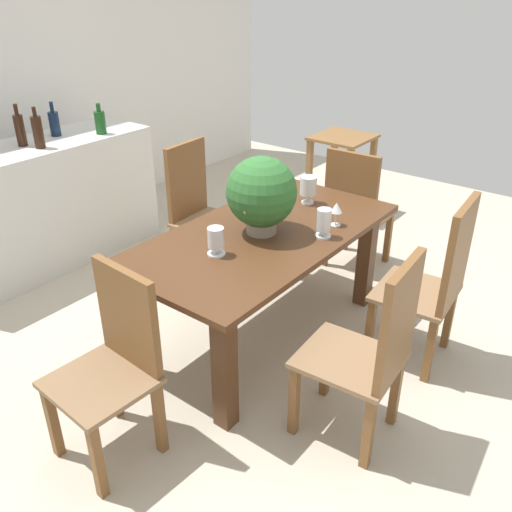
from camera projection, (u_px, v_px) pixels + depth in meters
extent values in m
plane|color=#BCB29E|center=(254.00, 330.00, 3.60)|extent=(7.04, 7.04, 0.00)
cube|color=white|center=(1.00, 83.00, 4.41)|extent=(6.40, 0.10, 2.60)
cube|color=#4C2D19|center=(263.00, 235.00, 3.23)|extent=(1.75, 0.91, 0.03)
cube|color=#4C2D19|center=(225.00, 370.00, 2.71)|extent=(0.10, 0.10, 0.70)
cube|color=#4C2D19|center=(366.00, 259.00, 3.75)|extent=(0.10, 0.10, 0.70)
cube|color=#4C2D19|center=(137.00, 324.00, 3.06)|extent=(0.10, 0.10, 0.70)
cube|color=#4C2D19|center=(288.00, 234.00, 4.10)|extent=(0.10, 0.10, 0.70)
cube|color=brown|center=(53.00, 421.00, 2.59)|extent=(0.05, 0.05, 0.42)
cube|color=brown|center=(97.00, 461.00, 2.38)|extent=(0.05, 0.05, 0.42)
cube|color=brown|center=(114.00, 384.00, 2.82)|extent=(0.05, 0.05, 0.42)
cube|color=brown|center=(159.00, 417.00, 2.61)|extent=(0.05, 0.05, 0.42)
cube|color=olive|center=(100.00, 382.00, 2.50)|extent=(0.45, 0.46, 0.03)
cube|color=brown|center=(128.00, 317.00, 2.50)|extent=(0.06, 0.41, 0.50)
cube|color=brown|center=(388.00, 238.00, 4.36)|extent=(0.05, 0.05, 0.42)
cube|color=brown|center=(346.00, 226.00, 4.55)|extent=(0.05, 0.05, 0.42)
cube|color=brown|center=(369.00, 254.00, 4.11)|extent=(0.05, 0.05, 0.42)
cube|color=brown|center=(326.00, 241.00, 4.30)|extent=(0.05, 0.05, 0.42)
cube|color=olive|center=(360.00, 213.00, 4.23)|extent=(0.44, 0.47, 0.03)
cube|color=brown|center=(351.00, 187.00, 3.96)|extent=(0.06, 0.41, 0.52)
cube|color=brown|center=(393.00, 301.00, 3.53)|extent=(0.05, 0.05, 0.42)
cube|color=brown|center=(370.00, 330.00, 3.24)|extent=(0.05, 0.05, 0.42)
cube|color=brown|center=(449.00, 318.00, 3.35)|extent=(0.05, 0.05, 0.42)
cube|color=brown|center=(430.00, 351.00, 3.07)|extent=(0.05, 0.05, 0.42)
cube|color=olive|center=(415.00, 292.00, 3.19)|extent=(0.50, 0.47, 0.03)
cube|color=brown|center=(458.00, 254.00, 2.96)|extent=(0.43, 0.08, 0.59)
cube|color=brown|center=(326.00, 363.00, 2.97)|extent=(0.05, 0.05, 0.42)
cube|color=brown|center=(294.00, 400.00, 2.72)|extent=(0.05, 0.05, 0.42)
cube|color=brown|center=(395.00, 390.00, 2.78)|extent=(0.05, 0.05, 0.42)
cube|color=brown|center=(368.00, 433.00, 2.52)|extent=(0.05, 0.05, 0.42)
cube|color=olive|center=(349.00, 360.00, 2.64)|extent=(0.45, 0.50, 0.03)
cube|color=brown|center=(399.00, 322.00, 2.40)|extent=(0.39, 0.07, 0.58)
cube|color=brown|center=(211.00, 264.00, 3.97)|extent=(0.05, 0.05, 0.42)
cube|color=brown|center=(241.00, 245.00, 4.24)|extent=(0.05, 0.05, 0.42)
cube|color=brown|center=(177.00, 252.00, 4.14)|extent=(0.05, 0.05, 0.42)
cube|color=brown|center=(207.00, 235.00, 4.40)|extent=(0.05, 0.05, 0.42)
cube|color=olive|center=(208.00, 222.00, 4.08)|extent=(0.46, 0.44, 0.03)
cube|color=brown|center=(187.00, 180.00, 4.04)|extent=(0.41, 0.07, 0.56)
cylinder|color=gray|center=(261.00, 224.00, 3.20)|extent=(0.18, 0.18, 0.10)
sphere|color=#2D662D|center=(261.00, 192.00, 3.10)|extent=(0.41, 0.41, 0.41)
sphere|color=#DB9EB2|center=(284.00, 180.00, 3.02)|extent=(0.06, 0.06, 0.06)
sphere|color=#DB9EB2|center=(268.00, 188.00, 2.93)|extent=(0.05, 0.05, 0.05)
sphere|color=#DB9EB2|center=(273.00, 189.00, 3.22)|extent=(0.05, 0.05, 0.05)
sphere|color=#DB9EB2|center=(280.00, 199.00, 3.07)|extent=(0.06, 0.06, 0.06)
sphere|color=#DB9EB2|center=(246.00, 211.00, 2.99)|extent=(0.04, 0.04, 0.04)
cylinder|color=silver|center=(216.00, 254.00, 2.96)|extent=(0.10, 0.10, 0.01)
cylinder|color=silver|center=(216.00, 250.00, 2.95)|extent=(0.02, 0.02, 0.03)
cylinder|color=silver|center=(216.00, 238.00, 2.92)|extent=(0.09, 0.09, 0.11)
cylinder|color=silver|center=(307.00, 202.00, 3.62)|extent=(0.08, 0.08, 0.01)
cylinder|color=silver|center=(308.00, 198.00, 3.60)|extent=(0.03, 0.03, 0.05)
cylinder|color=silver|center=(308.00, 186.00, 3.56)|extent=(0.11, 0.11, 0.12)
cylinder|color=silver|center=(323.00, 236.00, 3.16)|extent=(0.09, 0.09, 0.01)
cylinder|color=silver|center=(323.00, 233.00, 3.15)|extent=(0.03, 0.03, 0.03)
cylinder|color=silver|center=(324.00, 220.00, 3.11)|extent=(0.08, 0.08, 0.13)
cylinder|color=silver|center=(335.00, 225.00, 3.31)|extent=(0.06, 0.06, 0.00)
cylinder|color=silver|center=(336.00, 218.00, 3.29)|extent=(0.01, 0.01, 0.08)
cone|color=silver|center=(336.00, 208.00, 3.25)|extent=(0.07, 0.07, 0.06)
cube|color=silver|center=(42.00, 205.00, 4.26)|extent=(1.82, 0.60, 0.96)
cylinder|color=black|center=(38.00, 132.00, 3.91)|extent=(0.07, 0.07, 0.23)
cylinder|color=black|center=(34.00, 112.00, 3.84)|extent=(0.03, 0.03, 0.07)
cylinder|color=black|center=(20.00, 131.00, 3.96)|extent=(0.07, 0.07, 0.23)
cylinder|color=black|center=(16.00, 109.00, 3.89)|extent=(0.03, 0.03, 0.08)
cylinder|color=#194C1E|center=(100.00, 123.00, 4.27)|extent=(0.08, 0.08, 0.17)
cylinder|color=#194C1E|center=(98.00, 107.00, 4.21)|extent=(0.03, 0.03, 0.06)
cylinder|color=#0F1E38|center=(55.00, 124.00, 4.21)|extent=(0.08, 0.08, 0.18)
cylinder|color=#0F1E38|center=(52.00, 107.00, 4.15)|extent=(0.03, 0.03, 0.08)
cube|color=brown|center=(343.00, 137.00, 5.04)|extent=(0.53, 0.50, 0.02)
cube|color=brown|center=(348.00, 187.00, 4.95)|extent=(0.05, 0.05, 0.72)
cube|color=brown|center=(371.00, 174.00, 5.26)|extent=(0.05, 0.05, 0.72)
cube|color=brown|center=(309.00, 177.00, 5.18)|extent=(0.05, 0.05, 0.72)
cube|color=brown|center=(333.00, 166.00, 5.49)|extent=(0.05, 0.05, 0.72)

